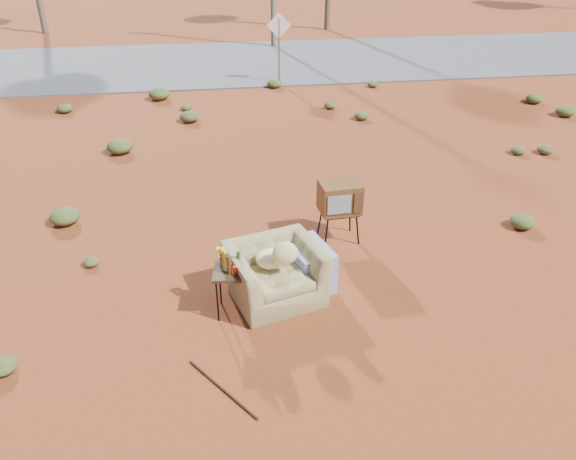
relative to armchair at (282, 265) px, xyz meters
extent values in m
plane|color=brown|center=(0.02, -0.44, -0.52)|extent=(140.00, 140.00, 0.00)
cube|color=#565659|center=(0.02, 14.56, -0.50)|extent=(140.00, 7.00, 0.04)
imported|color=#91814F|center=(-0.10, -0.05, 0.04)|extent=(1.46, 1.15, 1.12)
ellipsoid|color=beige|center=(-0.18, -0.01, 0.13)|extent=(0.40, 0.40, 0.24)
ellipsoid|color=beige|center=(0.01, -0.24, 0.34)|extent=(0.36, 0.18, 0.36)
cube|color=navy|center=(0.44, 0.23, -0.20)|extent=(0.74, 0.95, 0.65)
cube|color=black|center=(1.18, 1.45, 0.01)|extent=(0.62, 0.49, 0.03)
cylinder|color=black|center=(0.92, 1.22, -0.26)|extent=(0.03, 0.03, 0.54)
cylinder|color=black|center=(1.46, 1.26, -0.26)|extent=(0.03, 0.03, 0.54)
cylinder|color=black|center=(0.89, 1.64, -0.26)|extent=(0.03, 0.03, 0.54)
cylinder|color=black|center=(1.43, 1.68, -0.26)|extent=(0.03, 0.03, 0.54)
cube|color=brown|center=(1.18, 1.45, 0.29)|extent=(0.70, 0.56, 0.51)
cube|color=slate|center=(1.10, 1.17, 0.29)|extent=(0.40, 0.05, 0.32)
cube|color=#472D19|center=(1.42, 1.20, 0.29)|extent=(0.15, 0.03, 0.36)
cube|color=#3C2915|center=(-0.73, -0.31, 0.16)|extent=(0.55, 0.55, 0.04)
cylinder|color=black|center=(-0.95, -0.48, -0.18)|extent=(0.02, 0.02, 0.68)
cylinder|color=black|center=(-0.57, -0.53, -0.18)|extent=(0.02, 0.02, 0.68)
cylinder|color=black|center=(-0.90, -0.09, -0.18)|extent=(0.02, 0.02, 0.68)
cylinder|color=black|center=(-0.51, -0.14, -0.18)|extent=(0.02, 0.02, 0.68)
cylinder|color=#4C2F0C|center=(-0.84, -0.24, 0.31)|extent=(0.07, 0.07, 0.25)
cylinder|color=#4C2F0C|center=(-0.76, -0.38, 0.32)|extent=(0.06, 0.06, 0.27)
cylinder|color=#2C5424|center=(-0.62, -0.22, 0.30)|extent=(0.06, 0.06, 0.23)
cylinder|color=red|center=(-0.69, -0.41, 0.24)|extent=(0.06, 0.06, 0.13)
cylinder|color=silver|center=(-0.86, -0.14, 0.25)|extent=(0.08, 0.08, 0.14)
ellipsoid|color=yellow|center=(-0.86, -0.14, 0.41)|extent=(0.16, 0.16, 0.12)
cylinder|color=#492313|center=(-0.97, -1.78, -0.51)|extent=(0.77, 1.06, 0.03)
cylinder|color=brown|center=(1.52, 11.56, 0.48)|extent=(0.06, 0.06, 2.00)
cube|color=silver|center=(1.52, 11.56, 1.28)|extent=(0.78, 0.04, 0.78)
ellipsoid|color=#485826|center=(4.52, 1.36, -0.40)|extent=(0.44, 0.44, 0.24)
ellipsoid|color=#485826|center=(-2.98, 6.06, -0.36)|extent=(0.60, 0.60, 0.33)
ellipsoid|color=#485826|center=(6.82, 4.56, -0.42)|extent=(0.36, 0.36, 0.20)
ellipsoid|color=#485826|center=(3.22, 7.56, -0.41)|extent=(0.40, 0.40, 0.22)
ellipsoid|color=#485826|center=(-1.48, 9.06, -0.44)|extent=(0.30, 0.30, 0.17)
camera|label=1|loc=(-0.91, -6.68, 4.44)|focal=35.00mm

